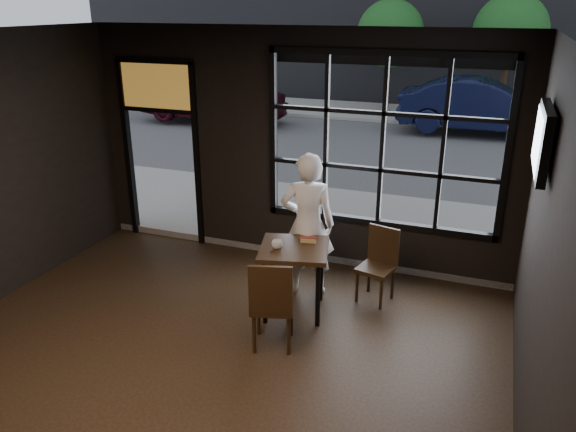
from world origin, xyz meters
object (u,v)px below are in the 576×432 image
at_px(man, 308,225).
at_px(navy_car, 481,106).
at_px(chair_near, 273,302).
at_px(cafe_table, 294,279).

relative_size(man, navy_car, 0.42).
bearing_deg(navy_car, man, 169.11).
xyz_separation_m(chair_near, man, (-0.04, 1.25, 0.40)).
xyz_separation_m(cafe_table, chair_near, (0.03, -0.73, 0.09)).
bearing_deg(cafe_table, chair_near, -101.72).
distance_m(man, navy_car, 10.30).
distance_m(cafe_table, man, 0.72).
bearing_deg(chair_near, man, -103.94).
bearing_deg(navy_car, cafe_table, 169.58).
relative_size(cafe_table, navy_car, 0.19).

